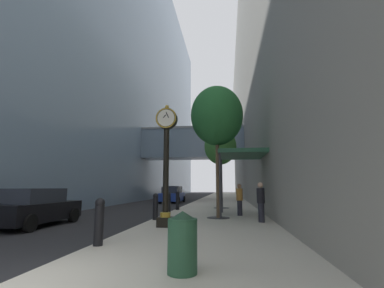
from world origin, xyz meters
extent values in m
plane|color=#262628|center=(0.00, 27.00, 0.00)|extent=(110.00, 110.00, 0.00)
cube|color=beige|center=(2.74, 30.00, 0.07)|extent=(5.48, 80.00, 0.14)
cube|color=#758EA8|center=(-11.12, 30.00, 19.08)|extent=(9.00, 80.00, 38.15)
cube|color=slate|center=(-0.57, 28.18, 6.73)|extent=(12.70, 3.20, 3.45)
cube|color=gray|center=(-0.57, 28.18, 8.58)|extent=(12.70, 3.40, 0.24)
cube|color=gray|center=(9.98, 30.00, 13.81)|extent=(9.00, 80.00, 27.63)
cube|color=black|center=(1.15, 6.42, 0.32)|extent=(0.55, 0.55, 0.35)
cylinder|color=gold|center=(1.15, 6.42, 0.58)|extent=(0.38, 0.38, 0.18)
cylinder|color=black|center=(1.15, 6.42, 2.28)|extent=(0.22, 0.22, 3.22)
cylinder|color=black|center=(1.15, 6.42, 4.31)|extent=(0.84, 0.28, 0.84)
torus|color=gold|center=(1.15, 6.27, 4.31)|extent=(0.82, 0.05, 0.82)
cylinder|color=silver|center=(1.15, 6.27, 4.31)|extent=(0.69, 0.01, 0.69)
cylinder|color=silver|center=(1.15, 6.57, 4.31)|extent=(0.69, 0.01, 0.69)
sphere|color=gold|center=(1.15, 6.42, 4.80)|extent=(0.16, 0.16, 0.16)
cube|color=black|center=(1.10, 6.26, 4.37)|extent=(0.13, 0.01, 0.15)
cube|color=black|center=(1.21, 6.26, 4.42)|extent=(0.14, 0.01, 0.25)
cylinder|color=black|center=(0.21, 2.99, 0.64)|extent=(0.24, 0.24, 1.00)
sphere|color=black|center=(0.21, 2.99, 1.21)|extent=(0.25, 0.25, 0.25)
cylinder|color=black|center=(0.21, 8.46, 0.64)|extent=(0.24, 0.24, 1.00)
sphere|color=black|center=(0.21, 8.46, 1.21)|extent=(0.25, 0.25, 0.25)
cylinder|color=black|center=(0.21, 11.19, 0.64)|extent=(0.24, 0.24, 1.00)
sphere|color=black|center=(0.21, 11.19, 1.21)|extent=(0.25, 0.25, 0.25)
cylinder|color=black|center=(0.21, 13.93, 0.64)|extent=(0.24, 0.24, 1.00)
sphere|color=black|center=(0.21, 13.93, 1.21)|extent=(0.25, 0.25, 0.25)
cylinder|color=#333335|center=(3.03, 9.55, 0.15)|extent=(1.10, 1.10, 0.02)
cylinder|color=brown|center=(3.03, 9.55, 2.18)|extent=(0.18, 0.18, 4.08)
ellipsoid|color=#23602D|center=(3.03, 9.55, 5.21)|extent=(2.65, 2.65, 3.05)
cylinder|color=#333335|center=(3.03, 15.69, 0.15)|extent=(1.10, 1.10, 0.02)
cylinder|color=brown|center=(3.03, 15.69, 1.91)|extent=(0.18, 0.18, 3.55)
ellipsoid|color=#428438|center=(3.03, 15.69, 4.56)|extent=(2.34, 2.34, 2.69)
cylinder|color=#234C33|center=(2.71, 1.08, 0.60)|extent=(0.52, 0.52, 0.92)
cone|color=#183523|center=(2.71, 1.08, 1.11)|extent=(0.53, 0.53, 0.16)
cylinder|color=#23232D|center=(4.11, 10.79, 0.53)|extent=(0.27, 0.27, 0.77)
cylinder|color=#B77A33|center=(4.11, 10.79, 1.23)|extent=(0.35, 0.35, 0.63)
sphere|color=#9E7556|center=(4.11, 10.79, 1.66)|extent=(0.24, 0.24, 0.24)
cube|color=brown|center=(4.11, 11.01, 0.88)|extent=(0.20, 0.13, 0.24)
cylinder|color=#23232D|center=(4.91, 8.22, 0.53)|extent=(0.30, 0.30, 0.79)
cylinder|color=black|center=(4.91, 8.22, 1.25)|extent=(0.39, 0.39, 0.64)
sphere|color=tan|center=(4.91, 8.22, 1.69)|extent=(0.24, 0.24, 0.24)
cube|color=#235138|center=(4.28, 10.78, 3.34)|extent=(2.40, 3.60, 0.20)
cylinder|color=#333338|center=(3.16, 9.18, 1.74)|extent=(0.10, 0.10, 3.20)
cylinder|color=#333338|center=(3.16, 12.38, 1.74)|extent=(0.10, 0.10, 3.20)
cube|color=navy|center=(-2.19, 23.94, 0.61)|extent=(1.89, 4.63, 0.79)
cube|color=#282D38|center=(-2.19, 23.71, 1.31)|extent=(1.65, 2.60, 0.65)
cylinder|color=black|center=(-3.09, 25.52, 0.32)|extent=(0.23, 0.64, 0.64)
cylinder|color=black|center=(-1.25, 25.50, 0.32)|extent=(0.23, 0.64, 0.64)
cylinder|color=black|center=(-3.12, 22.38, 0.32)|extent=(0.23, 0.64, 0.64)
cylinder|color=black|center=(-1.28, 22.37, 0.32)|extent=(0.23, 0.64, 0.64)
cube|color=#B7BABF|center=(-3.96, 34.54, 0.65)|extent=(1.92, 4.59, 0.85)
cube|color=#282D38|center=(-3.96, 34.31, 1.40)|extent=(1.68, 2.58, 0.70)
cylinder|color=black|center=(-4.89, 36.10, 0.32)|extent=(0.22, 0.64, 0.64)
cylinder|color=black|center=(-3.00, 36.09, 0.32)|extent=(0.22, 0.64, 0.64)
cylinder|color=black|center=(-4.91, 32.99, 0.32)|extent=(0.22, 0.64, 0.64)
cylinder|color=black|center=(-3.03, 32.97, 0.32)|extent=(0.22, 0.64, 0.64)
cube|color=black|center=(-4.52, 6.77, 0.59)|extent=(1.84, 4.14, 0.74)
cube|color=#282D38|center=(-4.52, 6.56, 1.25)|extent=(1.62, 2.32, 0.61)
cylinder|color=black|center=(-5.44, 8.17, 0.32)|extent=(0.22, 0.64, 0.64)
cylinder|color=black|center=(-3.61, 8.18, 0.32)|extent=(0.22, 0.64, 0.64)
cylinder|color=black|center=(-3.60, 5.36, 0.32)|extent=(0.22, 0.64, 0.64)
camera|label=1|loc=(3.52, -3.75, 1.61)|focal=25.04mm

